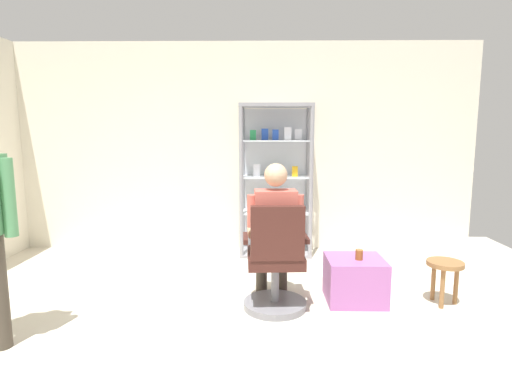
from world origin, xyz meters
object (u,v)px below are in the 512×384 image
wooden_stool (445,270)px  display_cabinet_main (275,179)px  tea_glass (359,255)px  office_chair (276,267)px  storage_crate (355,280)px  seated_shopkeeper (274,227)px

wooden_stool → display_cabinet_main: bearing=132.7°
wooden_stool → tea_glass: bearing=178.5°
display_cabinet_main → tea_glass: (0.71, -1.58, -0.52)m
office_chair → tea_glass: size_ratio=10.36×
office_chair → storage_crate: office_chair is taller
display_cabinet_main → tea_glass: bearing=-65.9°
office_chair → wooden_stool: (1.53, 0.16, -0.07)m
office_chair → wooden_stool: 1.54m
wooden_stool → office_chair: bearing=-173.9°
storage_crate → tea_glass: 0.25m
office_chair → seated_shopkeeper: (-0.01, 0.16, 0.32)m
office_chair → wooden_stool: bearing=6.1°
tea_glass → seated_shopkeeper: bearing=-178.5°
tea_glass → wooden_stool: tea_glass is taller
tea_glass → wooden_stool: 0.78m
office_chair → tea_glass: (0.76, 0.18, 0.06)m
office_chair → storage_crate: (0.74, 0.22, -0.19)m
seated_shopkeeper → storage_crate: size_ratio=2.48×
display_cabinet_main → storage_crate: bearing=-66.0°
display_cabinet_main → seated_shopkeeper: size_ratio=1.47×
storage_crate → tea_glass: bearing=-59.6°
storage_crate → wooden_stool: (0.79, -0.06, 0.12)m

